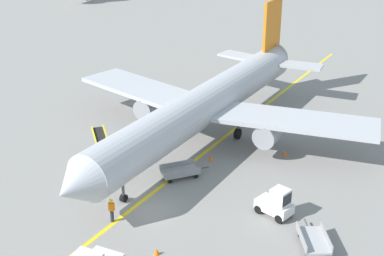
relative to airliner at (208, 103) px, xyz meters
The scene contains 12 objects.
ground_plane 12.74m from the airliner, 90.89° to the right, with size 300.00×300.00×0.00m, color gray.
taxi_line_yellow 8.03m from the airliner, 90.69° to the right, with size 0.30×80.00×0.01m, color yellow.
airliner is the anchor object (origin of this frame).
baggage_tug_near_wing 13.09m from the airliner, 49.53° to the right, with size 2.71×2.12×2.10m.
belt_loader_forward_hold 10.21m from the airliner, 123.39° to the right, with size 4.20×4.61×2.59m.
baggage_cart_loaded 16.93m from the airliner, 47.54° to the right, with size 2.55×3.76×0.94m.
baggage_cart_empty_trailing 7.78m from the airliner, 86.84° to the right, with size 3.30×3.15×0.94m.
ground_crew_marshaller 14.66m from the airliner, 95.69° to the right, with size 0.36×0.24×1.70m.
safety_cone_nose_left 9.51m from the airliner, 158.56° to the right, with size 0.36×0.36×0.44m, color orange.
safety_cone_nose_right 17.02m from the airliner, 80.58° to the right, with size 0.36×0.36×0.44m, color orange.
safety_cone_wingtip_left 5.20m from the airliner, 66.74° to the right, with size 0.36×0.36×0.44m, color orange.
safety_cone_wingtip_right 7.72m from the airliner, ahead, with size 0.36×0.36×0.44m, color orange.
Camera 1 is at (14.32, -27.50, 19.46)m, focal length 49.57 mm.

